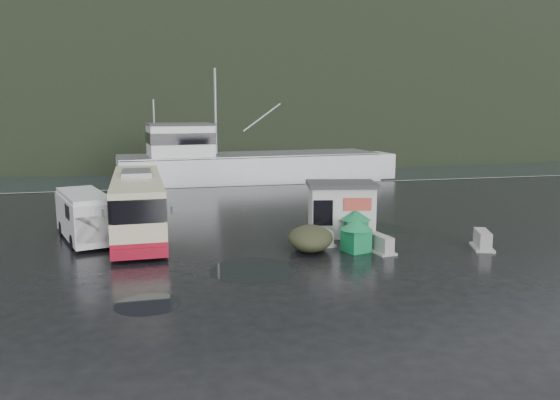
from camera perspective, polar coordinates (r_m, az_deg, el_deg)
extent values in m
plane|color=black|center=(25.06, -4.69, -5.08)|extent=(160.00, 160.00, 0.00)
cube|color=black|center=(134.19, -11.73, 6.67)|extent=(300.00, 180.00, 0.02)
cube|color=#999993|center=(44.58, -8.51, 1.31)|extent=(160.00, 0.60, 1.50)
ellipsoid|color=black|center=(274.40, -10.45, 8.09)|extent=(780.00, 540.00, 570.00)
cylinder|color=black|center=(21.77, -2.80, -7.32)|extent=(3.47, 3.47, 0.01)
cylinder|color=black|center=(18.63, -13.65, -10.54)|extent=(2.18, 2.18, 0.01)
cylinder|color=black|center=(29.50, 10.61, -2.97)|extent=(2.93, 2.93, 0.01)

